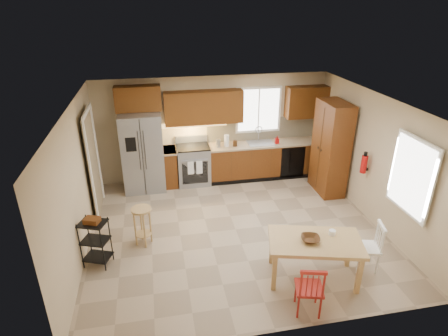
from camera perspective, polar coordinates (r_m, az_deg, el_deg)
floor at (r=7.38m, az=1.78°, el=-9.33°), size 5.50×5.50×0.00m
ceiling at (r=6.34m, az=2.08°, el=9.79°), size 5.50×5.00×0.02m
wall_back at (r=9.05m, az=-1.61°, el=6.09°), size 5.50×0.02×2.50m
wall_front at (r=4.71m, az=8.86°, el=-13.25°), size 5.50×0.02×2.50m
wall_left at (r=6.76m, az=-21.49°, el=-2.37°), size 0.02×5.00×2.50m
wall_right at (r=7.81m, az=22.00°, el=1.17°), size 0.02×5.00×2.50m
refrigerator at (r=8.71m, az=-12.27°, el=2.38°), size 0.92×0.75×1.82m
range_stove at (r=8.97m, az=-4.68°, el=0.44°), size 0.76×0.63×0.92m
base_cabinet_narrow at (r=8.96m, az=-8.19°, el=0.14°), size 0.30×0.60×0.90m
base_cabinet_run at (r=9.35m, az=6.58°, el=1.30°), size 2.92×0.60×0.90m
dishwasher at (r=9.27m, az=10.41°, el=0.86°), size 0.60×0.02×0.78m
backsplash at (r=9.34m, az=6.28°, el=6.07°), size 2.92×0.03×0.55m
upper_over_fridge at (r=8.54m, az=-12.99°, el=10.29°), size 1.00×0.35×0.55m
upper_left_block at (r=8.68m, az=-3.11°, el=9.22°), size 1.80×0.35×0.75m
upper_right_block at (r=9.34m, az=12.47°, el=9.80°), size 1.00×0.35×0.75m
window_back at (r=9.15m, az=5.27°, el=8.82°), size 1.12×0.04×1.12m
sink at (r=9.14m, az=5.56°, el=3.58°), size 0.62×0.46×0.16m
undercab_glow at (r=8.73m, az=-4.99°, el=6.56°), size 1.60×0.30×0.01m
soap_bottle at (r=9.11m, az=8.07°, el=4.30°), size 0.09×0.09×0.19m
paper_towel at (r=8.83m, az=0.39°, el=4.19°), size 0.12×0.12×0.28m
canister_steel at (r=8.82m, az=-0.89°, el=3.80°), size 0.11×0.11×0.18m
canister_wood at (r=8.87m, az=1.69°, el=3.78°), size 0.10×0.10×0.14m
pantry at (r=8.68m, az=15.94°, el=2.91°), size 0.50×0.95×2.10m
fire_extinguisher at (r=7.92m, az=20.54°, el=0.54°), size 0.12×0.12×0.36m
window_right at (r=6.85m, az=26.70°, el=-1.12°), size 0.04×1.02×1.32m
doorway at (r=7.99m, az=-19.32°, el=0.54°), size 0.04×0.95×2.10m
dining_table at (r=6.24m, az=13.45°, el=-13.37°), size 1.58×1.13×0.69m
chair_red at (r=5.62m, az=12.84°, el=-17.29°), size 0.48×0.48×0.84m
chair_white at (r=6.64m, az=20.99°, el=-11.13°), size 0.48×0.48×0.84m
table_bowl at (r=6.00m, az=12.99°, el=-10.82°), size 0.35×0.35×0.07m
table_jar at (r=6.21m, az=16.13°, el=-9.59°), size 0.12×0.12×0.11m
bar_stool at (r=6.95m, az=-12.27°, el=-8.66°), size 0.48×0.48×0.74m
utility_cart at (r=6.64m, az=-18.97°, el=-10.72°), size 0.52×0.46×0.85m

